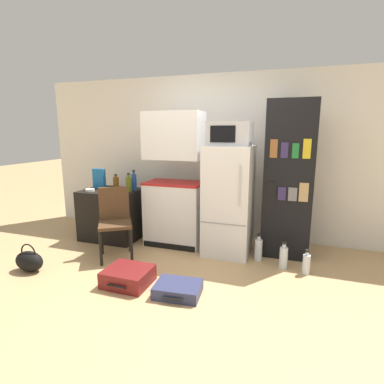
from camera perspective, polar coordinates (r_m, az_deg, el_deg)
The scene contains 20 objects.
ground_plane at distance 3.13m, azimuth -3.50°, elevation -19.36°, with size 24.00×24.00×0.00m, color tan.
wall_back at distance 4.57m, azimuth 8.20°, elevation 6.50°, with size 6.40×0.10×2.43m.
side_table at distance 4.70m, azimuth -14.93°, elevation -4.08°, with size 0.84×0.65×0.74m.
kitchen_hutch at distance 4.21m, azimuth -3.35°, elevation 1.33°, with size 0.81×0.49×1.86m.
refrigerator at distance 3.95m, azimuth 6.97°, elevation -1.61°, with size 0.60×0.64×1.43m.
microwave at distance 3.85m, azimuth 7.28°, elevation 10.93°, with size 0.53×0.43×0.29m.
bookshelf at distance 3.96m, azimuth 17.85°, elevation 2.07°, with size 0.59×0.35×1.98m.
bottle_olive_oil at distance 4.41m, azimuth -11.93°, elevation 1.52°, with size 0.09×0.09×0.27m.
bottle_blue_soda at distance 4.50m, azimuth -10.98°, elevation 1.92°, with size 0.07×0.07×0.30m.
bottle_clear_short at distance 4.59m, azimuth -11.80°, elevation 1.32°, with size 0.08×0.08×0.16m.
bottle_amber_beer at distance 4.75m, azimuth -14.27°, elevation 1.82°, with size 0.09×0.09×0.21m.
bowl at distance 4.60m, azimuth -18.86°, elevation 0.35°, with size 0.13×0.13×0.04m.
cereal_box at distance 4.79m, azimuth -17.27°, elevation 2.47°, with size 0.19×0.07×0.30m.
chair at distance 3.97m, azimuth -14.51°, elevation -4.50°, with size 0.55×0.55×0.90m.
suitcase_large_flat at distance 3.14m, azimuth -2.69°, elevation -17.99°, with size 0.48×0.40×0.12m.
suitcase_small_flat at distance 3.38m, azimuth -12.06°, elevation -15.44°, with size 0.47×0.44×0.17m.
handbag at distance 4.04m, azimuth -28.58°, elevation -11.46°, with size 0.36×0.20×0.33m.
water_bottle_front at distance 3.79m, azimuth 17.03°, elevation -11.77°, with size 0.10×0.10×0.33m.
water_bottle_middle at distance 3.74m, azimuth 20.95°, elevation -12.65°, with size 0.08×0.08×0.29m.
water_bottle_back at distance 3.93m, azimuth 12.54°, elevation -10.56°, with size 0.10×0.10×0.34m.
Camera 1 is at (1.03, -2.48, 1.60)m, focal length 28.00 mm.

